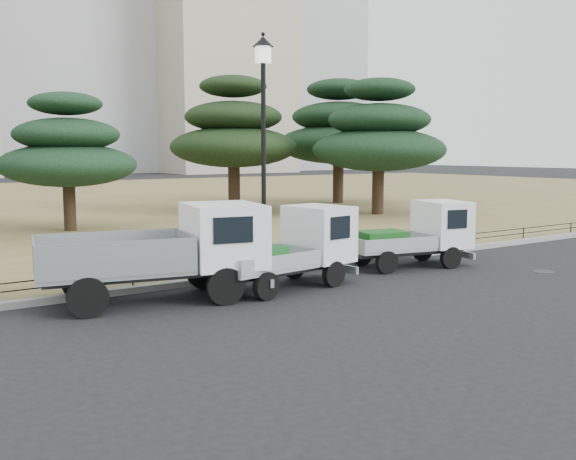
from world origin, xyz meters
TOP-DOWN VIEW (x-y plane):
  - ground at (0.00, 0.00)m, footprint 220.00×220.00m
  - lawn at (0.00, 30.60)m, footprint 120.00×56.00m
  - curb at (0.00, 2.60)m, footprint 120.00×0.25m
  - truck_large at (-3.66, 1.42)m, footprint 5.22×2.85m
  - truck_kei_front at (-0.47, 1.11)m, footprint 3.90×2.06m
  - truck_kei_rear at (4.15, 1.44)m, footprint 3.85×2.20m
  - street_lamp at (-0.19, 2.90)m, footprint 0.56×0.56m
  - pipe_fence at (0.00, 2.75)m, footprint 38.00×0.04m
  - manhole at (6.50, -1.20)m, footprint 0.60×0.60m
  - pine_center_left at (-2.26, 14.54)m, footprint 5.47×5.47m
  - pine_center_right at (7.32, 18.06)m, footprint 6.74×6.74m
  - pine_east_near at (12.81, 12.80)m, footprint 6.80×6.80m
  - pine_east_far at (15.58, 19.60)m, footprint 7.59×7.59m
  - tower_east at (40.00, 82.00)m, footprint 20.00×18.00m
  - radio_tower at (72.00, 85.00)m, footprint 1.80×1.80m

SIDE VIEW (x-z plane):
  - ground at x=0.00m, z-range 0.00..0.00m
  - manhole at x=6.50m, z-range 0.00..0.01m
  - lawn at x=0.00m, z-range 0.00..0.15m
  - curb at x=0.00m, z-range 0.00..0.16m
  - pipe_fence at x=0.00m, z-range 0.24..0.64m
  - truck_kei_rear at x=4.15m, z-range 0.00..1.90m
  - truck_kei_front at x=-0.47m, z-range 0.00..1.96m
  - truck_large at x=-3.66m, z-range 0.12..2.28m
  - pine_center_left at x=-2.26m, z-range 0.58..6.14m
  - pine_east_near at x=12.81m, z-range 0.68..7.55m
  - pine_center_right at x=7.32m, z-range 0.72..7.87m
  - street_lamp at x=-0.19m, z-range 1.25..7.47m
  - pine_east_far at x=15.58m, z-range 0.74..8.36m
  - tower_east at x=40.00m, z-range 0.00..48.00m
  - radio_tower at x=72.00m, z-range -1.46..61.54m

